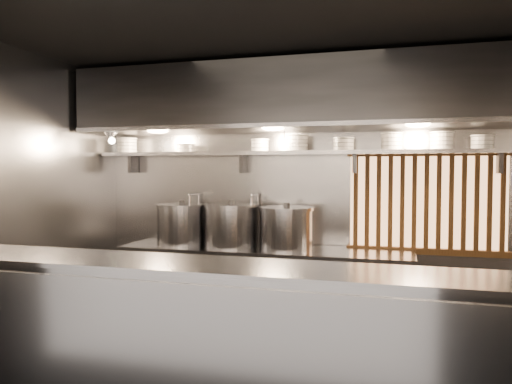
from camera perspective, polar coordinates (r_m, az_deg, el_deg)
The scene contains 24 objects.
floor at distance 4.29m, azimuth 0.69°, elevation -20.88°, with size 4.50×4.50×0.00m, color black.
ceiling at distance 4.08m, azimuth 0.71°, elevation 18.11°, with size 4.50×4.50×0.00m, color black.
wall_back at distance 5.40m, azimuth 4.96°, elevation -0.69°, with size 4.50×4.50×0.00m, color gray.
wall_left at distance 5.04m, azimuth -24.80°, elevation -1.15°, with size 3.00×3.00×0.00m, color gray.
serving_counter at distance 3.23m, azimuth -4.10°, elevation -18.11°, with size 4.50×0.56×1.13m.
cooking_bench at distance 5.26m, azimuth 0.84°, elevation -11.26°, with size 3.00×0.70×0.90m, color #949499.
bowl_shelf at distance 5.22m, azimuth 4.59°, elevation 4.47°, with size 4.40×0.34×0.04m, color #949499.
exhaust_hood at distance 5.05m, azimuth 4.10°, elevation 10.74°, with size 4.40×0.81×0.65m.
wood_screen at distance 5.26m, azimuth 18.89°, elevation -1.12°, with size 1.56×0.09×1.04m.
faucet_left at distance 5.62m, azimuth -6.90°, elevation -1.52°, with size 0.04×0.30×0.50m.
faucet_right at distance 5.39m, azimuth -0.03°, elevation -1.68°, with size 0.04×0.30×0.50m.
heat_lamp at distance 5.51m, azimuth -16.29°, elevation 6.23°, with size 0.25×0.35×0.20m.
pendant_bulb at distance 5.13m, azimuth 3.22°, elevation 5.43°, with size 0.09×0.09×0.19m.
stock_pot_left at distance 5.24m, azimuth -2.80°, elevation -3.79°, with size 0.71×0.71×0.49m.
stock_pot_mid at distance 5.48m, azimuth -8.49°, elevation -3.62°, with size 0.70×0.70×0.47m.
stock_pot_right at distance 5.10m, azimuth 3.53°, elevation -4.09°, with size 0.59×0.59×0.47m.
bowl_stack_0 at distance 5.95m, azimuth -14.54°, elevation 5.17°, with size 0.24×0.24×0.17m.
bowl_stack_1 at distance 5.61m, azimuth -8.03°, elevation 5.01°, with size 0.22×0.22×0.09m.
bowl_stack_2 at distance 5.32m, azimuth 0.45°, elevation 5.37°, with size 0.20×0.20×0.13m.
bowl_stack_3 at distance 5.22m, azimuth 4.74°, elevation 5.62°, with size 0.24×0.24×0.17m.
bowl_stack_4 at distance 5.15m, azimuth 9.98°, elevation 5.43°, with size 0.22×0.22×0.13m.
bowl_stack_5 at distance 5.12m, azimuth 15.26°, elevation 5.60°, with size 0.22×0.22×0.17m.
bowl_stack_6 at distance 5.13m, azimuth 20.45°, elevation 5.52°, with size 0.23×0.23×0.17m.
bowl_stack_7 at distance 5.17m, azimuth 24.46°, elevation 5.22°, with size 0.22×0.22×0.13m.
Camera 1 is at (1.05, -3.79, 1.71)m, focal length 35.00 mm.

